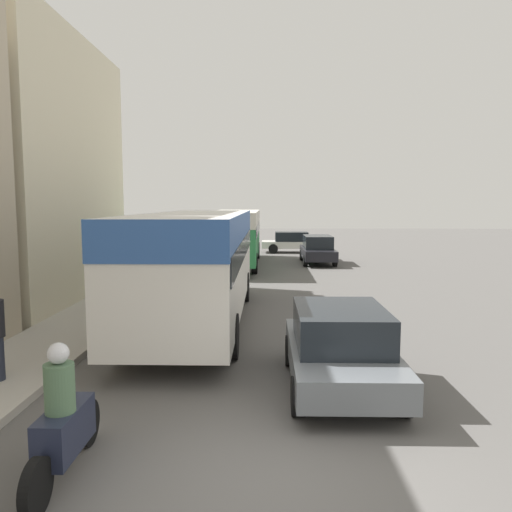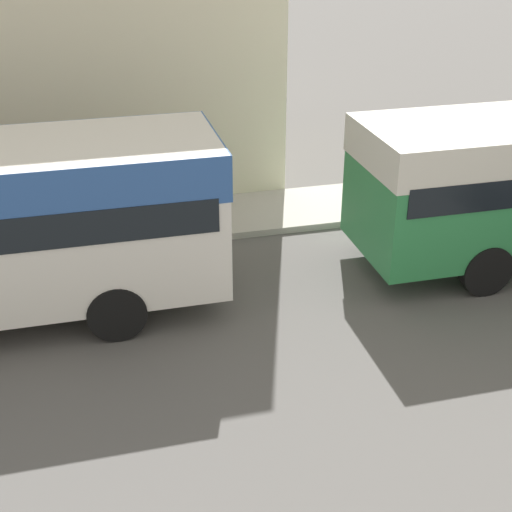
{
  "view_description": "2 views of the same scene",
  "coord_description": "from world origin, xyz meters",
  "views": [
    {
      "loc": [
        -0.0,
        -5.83,
        3.39
      ],
      "look_at": [
        -0.42,
        13.15,
        1.36
      ],
      "focal_mm": 35.0,
      "sensor_mm": 36.0,
      "label": 1
    },
    {
      "loc": [
        9.61,
        10.92,
        6.76
      ],
      "look_at": [
        -0.17,
        13.41,
        1.56
      ],
      "focal_mm": 50.0,
      "sensor_mm": 36.0,
      "label": 2
    }
  ],
  "objects": []
}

